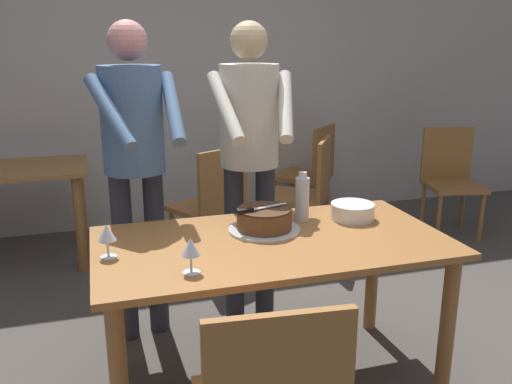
# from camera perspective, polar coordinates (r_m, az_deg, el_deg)

# --- Properties ---
(ground_plane) EXTENTS (14.00, 14.00, 0.00)m
(ground_plane) POSITION_cam_1_polar(r_m,az_deg,el_deg) (2.80, 1.61, -19.57)
(ground_plane) COLOR #4C4742
(back_wall) EXTENTS (10.00, 0.12, 2.70)m
(back_wall) POSITION_cam_1_polar(r_m,az_deg,el_deg) (4.88, -8.36, 12.39)
(back_wall) COLOR #BCB7AD
(back_wall) RESTS_ON ground_plane
(main_dining_table) EXTENTS (1.59, 0.84, 0.75)m
(main_dining_table) POSITION_cam_1_polar(r_m,az_deg,el_deg) (2.49, 1.73, -7.49)
(main_dining_table) COLOR #9E6633
(main_dining_table) RESTS_ON ground_plane
(cake_on_platter) EXTENTS (0.34, 0.34, 0.11)m
(cake_on_platter) POSITION_cam_1_polar(r_m,az_deg,el_deg) (2.54, 0.98, -3.02)
(cake_on_platter) COLOR silver
(cake_on_platter) RESTS_ON main_dining_table
(cake_knife) EXTENTS (0.27, 0.09, 0.02)m
(cake_knife) POSITION_cam_1_polar(r_m,az_deg,el_deg) (2.48, -0.40, -1.89)
(cake_knife) COLOR silver
(cake_knife) RESTS_ON cake_on_platter
(plate_stack) EXTENTS (0.22, 0.22, 0.08)m
(plate_stack) POSITION_cam_1_polar(r_m,az_deg,el_deg) (2.75, 10.18, -2.01)
(plate_stack) COLOR white
(plate_stack) RESTS_ON main_dining_table
(wine_glass_near) EXTENTS (0.08, 0.08, 0.14)m
(wine_glass_near) POSITION_cam_1_polar(r_m,az_deg,el_deg) (2.29, -15.52, -4.31)
(wine_glass_near) COLOR silver
(wine_glass_near) RESTS_ON main_dining_table
(wine_glass_far) EXTENTS (0.08, 0.08, 0.14)m
(wine_glass_far) POSITION_cam_1_polar(r_m,az_deg,el_deg) (2.08, -6.95, -5.90)
(wine_glass_far) COLOR silver
(wine_glass_far) RESTS_ON main_dining_table
(water_bottle) EXTENTS (0.07, 0.07, 0.25)m
(water_bottle) POSITION_cam_1_polar(r_m,az_deg,el_deg) (2.67, 4.91, -0.70)
(water_bottle) COLOR silver
(water_bottle) RESTS_ON main_dining_table
(person_cutting_cake) EXTENTS (0.47, 0.56, 1.72)m
(person_cutting_cake) POSITION_cam_1_polar(r_m,az_deg,el_deg) (2.96, -0.68, 5.17)
(person_cutting_cake) COLOR #2D2D38
(person_cutting_cake) RESTS_ON ground_plane
(person_standing_beside) EXTENTS (0.46, 0.57, 1.72)m
(person_standing_beside) POSITION_cam_1_polar(r_m,az_deg,el_deg) (2.88, -12.75, 4.50)
(person_standing_beside) COLOR #2D2D38
(person_standing_beside) RESTS_ON ground_plane
(background_table) EXTENTS (1.00, 0.70, 0.74)m
(background_table) POSITION_cam_1_polar(r_m,az_deg,el_deg) (4.29, -24.02, 0.28)
(background_table) COLOR #9E6633
(background_table) RESTS_ON ground_plane
(background_chair_0) EXTENTS (0.62, 0.62, 0.90)m
(background_chair_0) POSITION_cam_1_polar(r_m,az_deg,el_deg) (4.89, 5.72, 2.31)
(background_chair_0) COLOR #9E6633
(background_chair_0) RESTS_ON ground_plane
(background_chair_1) EXTENTS (0.59, 0.59, 0.90)m
(background_chair_1) POSITION_cam_1_polar(r_m,az_deg,el_deg) (3.91, -4.67, -1.08)
(background_chair_1) COLOR #9E6633
(background_chair_1) RESTS_ON ground_plane
(background_chair_2) EXTENTS (0.53, 0.53, 0.90)m
(background_chair_2) POSITION_cam_1_polar(r_m,az_deg,el_deg) (4.93, 19.93, 1.53)
(background_chair_2) COLOR #9E6633
(background_chair_2) RESTS_ON ground_plane
(background_chair_3) EXTENTS (0.61, 0.61, 0.90)m
(background_chair_3) POSITION_cam_1_polar(r_m,az_deg,el_deg) (4.23, 5.38, 0.21)
(background_chair_3) COLOR #9E6633
(background_chair_3) RESTS_ON ground_plane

